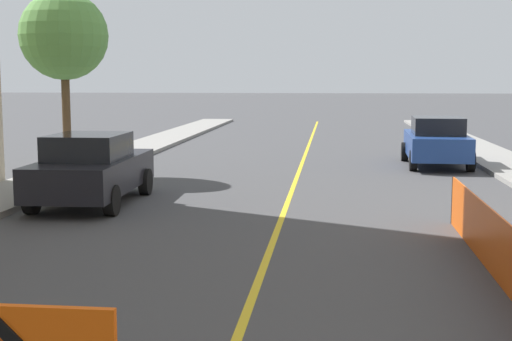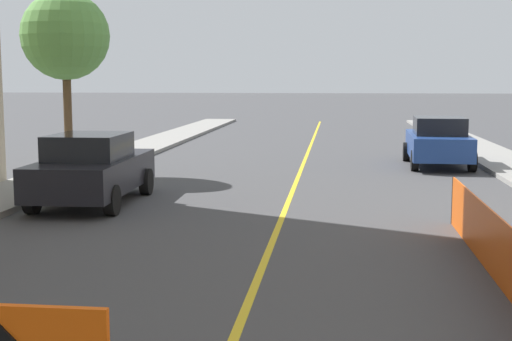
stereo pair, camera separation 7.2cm
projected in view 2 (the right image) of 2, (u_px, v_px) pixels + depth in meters
The scene contains 6 objects.
lane_stripe at pixel (296, 181), 19.47m from camera, with size 0.12×55.63×0.01m.
sidewalk_left at pixel (64, 176), 20.20m from camera, with size 2.00×55.63×0.13m.
safety_mesh_fence at pixel (493, 244), 10.13m from camera, with size 0.09×7.36×0.92m.
parked_car_curb_near at pixel (92, 169), 15.90m from camera, with size 1.94×4.34×1.59m.
parked_car_curb_mid at pixel (438, 141), 22.80m from camera, with size 1.96×4.37×1.59m.
street_tree_left_near at pixel (65, 37), 20.43m from camera, with size 2.53×2.53×5.15m.
Camera 2 is at (1.07, 8.54, 2.79)m, focal length 50.00 mm.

